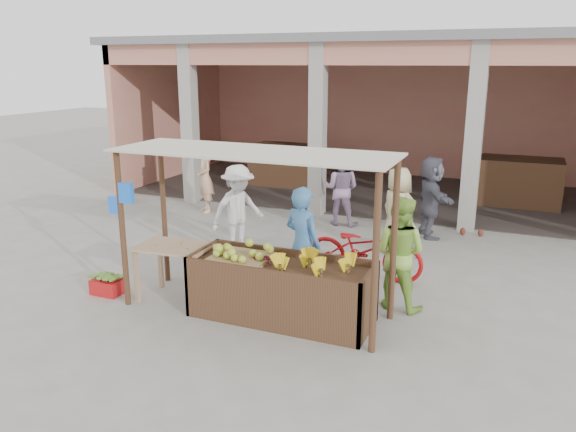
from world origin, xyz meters
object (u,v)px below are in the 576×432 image
at_px(fruit_stall, 281,292).
at_px(red_crate, 108,286).
at_px(side_table, 174,254).
at_px(motorcycle, 364,248).
at_px(vendor_green, 399,250).
at_px(vendor_blue, 303,240).

xyz_separation_m(fruit_stall, red_crate, (-2.90, -0.25, -0.28)).
xyz_separation_m(side_table, motorcycle, (2.45, 1.98, -0.19)).
bearing_deg(vendor_green, fruit_stall, 45.57).
xyz_separation_m(red_crate, motorcycle, (3.58, 2.22, 0.42)).
relative_size(fruit_stall, red_crate, 5.53).
xyz_separation_m(red_crate, vendor_blue, (2.93, 1.01, 0.83)).
xyz_separation_m(side_table, vendor_green, (3.20, 1.05, 0.17)).
bearing_deg(motorcycle, vendor_blue, 148.74).
distance_m(fruit_stall, vendor_green, 1.84).
bearing_deg(red_crate, side_table, 11.40).
bearing_deg(fruit_stall, motorcycle, 70.99).
relative_size(vendor_blue, motorcycle, 0.92).
bearing_deg(vendor_blue, vendor_green, -149.51).
height_order(side_table, vendor_blue, vendor_blue).
distance_m(red_crate, vendor_green, 4.59).
relative_size(fruit_stall, motorcycle, 1.25).
height_order(vendor_green, motorcycle, vendor_green).
bearing_deg(side_table, vendor_blue, 18.76).
height_order(fruit_stall, motorcycle, motorcycle).
height_order(side_table, red_crate, side_table).
relative_size(fruit_stall, vendor_blue, 1.36).
relative_size(red_crate, motorcycle, 0.23).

